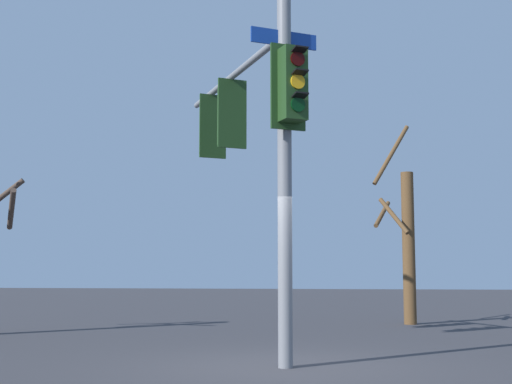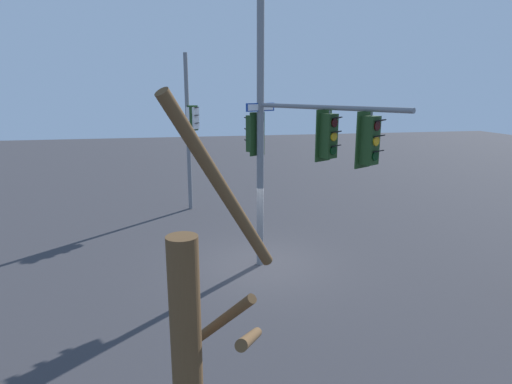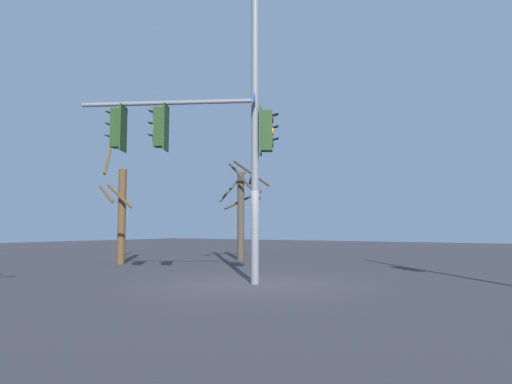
{
  "view_description": "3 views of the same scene",
  "coord_description": "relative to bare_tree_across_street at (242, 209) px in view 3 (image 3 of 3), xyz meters",
  "views": [
    {
      "loc": [
        -10.32,
        -0.87,
        1.43
      ],
      "look_at": [
        -0.28,
        0.38,
        2.55
      ],
      "focal_mm": 48.68,
      "sensor_mm": 36.0,
      "label": 1
    },
    {
      "loc": [
        12.34,
        -2.67,
        5.39
      ],
      "look_at": [
        -0.1,
        -0.16,
        2.37
      ],
      "focal_mm": 29.74,
      "sensor_mm": 36.0,
      "label": 2
    },
    {
      "loc": [
        -6.58,
        10.06,
        1.48
      ],
      "look_at": [
        -0.34,
        0.35,
        2.43
      ],
      "focal_mm": 31.19,
      "sensor_mm": 36.0,
      "label": 3
    }
  ],
  "objects": [
    {
      "name": "bare_tree_corner",
      "position": [
        3.1,
        4.47,
        -0.19
      ],
      "size": [
        1.69,
        1.11,
        5.42
      ],
      "color": "brown",
      "rests_on": "ground"
    },
    {
      "name": "ground_plane",
      "position": [
        -5.2,
        7.02,
        -2.39
      ],
      "size": [
        80.0,
        80.0,
        0.0
      ],
      "primitive_type": "plane",
      "color": "#373539"
    },
    {
      "name": "main_signal_pole_assembly",
      "position": [
        -4.37,
        7.59,
        2.54
      ],
      "size": [
        5.85,
        3.0,
        9.87
      ],
      "rotation": [
        0.0,
        0.0,
        0.48
      ],
      "color": "slate",
      "rests_on": "ground"
    },
    {
      "name": "bare_tree_across_street",
      "position": [
        0.0,
        0.0,
        0.0
      ],
      "size": [
        2.58,
        2.58,
        4.5
      ],
      "color": "#473C2E",
      "rests_on": "ground"
    }
  ]
}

